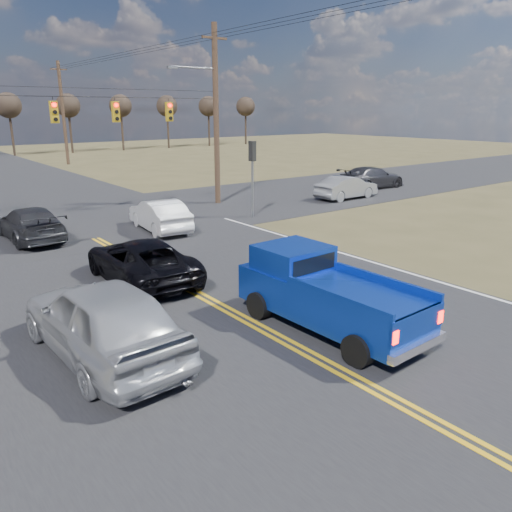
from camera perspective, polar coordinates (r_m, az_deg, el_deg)
ground at (r=11.40m, az=7.86°, el=-12.10°), size 160.00×160.00×0.00m
road_main at (r=19.20m, az=-13.74°, el=-0.45°), size 14.00×120.00×0.02m
road_cross at (r=26.53m, az=-20.86°, el=3.54°), size 120.00×12.00×0.02m
signal_gantry at (r=25.92m, az=-20.80°, el=14.61°), size 19.60×4.83×10.00m
utility_poles at (r=25.01m, az=-21.40°, el=14.90°), size 19.60×58.32×10.00m
treeline at (r=34.67m, az=-26.42°, el=15.24°), size 87.00×117.80×7.40m
pickup_truck at (r=12.76m, az=7.82°, el=-4.24°), size 2.20×5.25×1.95m
silver_suv at (r=11.73m, az=-17.19°, el=-6.87°), size 2.41×5.50×1.84m
black_suv at (r=16.57m, az=-13.01°, el=-0.50°), size 2.66×5.27×1.43m
white_car_queue at (r=23.52m, az=-10.96°, el=4.62°), size 2.03×4.58×1.46m
dgrey_car_queue at (r=23.47m, az=-24.43°, el=3.37°), size 2.07×4.94×1.43m
cross_car_east_near at (r=32.06m, az=10.30°, el=7.72°), size 1.62×4.42×1.45m
cross_car_east_far at (r=36.80m, az=13.08°, el=8.72°), size 2.32×5.35×1.53m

